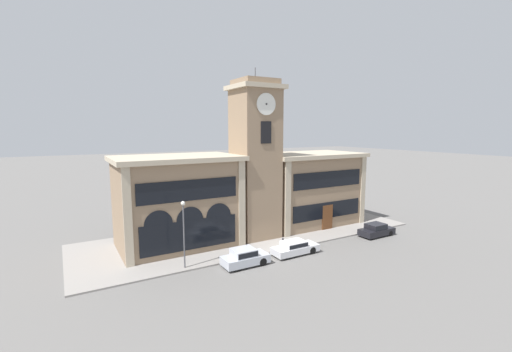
{
  "coord_description": "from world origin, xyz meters",
  "views": [
    {
      "loc": [
        -18.15,
        -26.13,
        11.71
      ],
      "look_at": [
        -1.14,
        3.15,
        7.05
      ],
      "focal_mm": 24.0,
      "sensor_mm": 36.0,
      "label": 1
    }
  ],
  "objects_px": {
    "street_lamp": "(184,224)",
    "bollard": "(283,243)",
    "parked_car_far": "(376,230)",
    "parked_car_near": "(245,257)",
    "parked_car_mid": "(295,247)"
  },
  "relations": [
    {
      "from": "parked_car_far",
      "to": "bollard",
      "type": "xyz_separation_m",
      "value": [
        -11.43,
        1.51,
        -0.06
      ]
    },
    {
      "from": "parked_car_mid",
      "to": "parked_car_near",
      "type": "bearing_deg",
      "value": -179.87
    },
    {
      "from": "parked_car_near",
      "to": "bollard",
      "type": "relative_size",
      "value": 3.81
    },
    {
      "from": "street_lamp",
      "to": "bollard",
      "type": "xyz_separation_m",
      "value": [
        9.78,
        -0.32,
        -3.23
      ]
    },
    {
      "from": "parked_car_near",
      "to": "parked_car_mid",
      "type": "relative_size",
      "value": 0.89
    },
    {
      "from": "street_lamp",
      "to": "bollard",
      "type": "relative_size",
      "value": 5.37
    },
    {
      "from": "street_lamp",
      "to": "parked_car_far",
      "type": "bearing_deg",
      "value": -4.95
    },
    {
      "from": "parked_car_far",
      "to": "street_lamp",
      "type": "bearing_deg",
      "value": 175.18
    },
    {
      "from": "parked_car_near",
      "to": "street_lamp",
      "type": "height_order",
      "value": "street_lamp"
    },
    {
      "from": "parked_car_near",
      "to": "parked_car_far",
      "type": "distance_m",
      "value": 16.48
    },
    {
      "from": "parked_car_near",
      "to": "bollard",
      "type": "height_order",
      "value": "parked_car_near"
    },
    {
      "from": "parked_car_mid",
      "to": "bollard",
      "type": "xyz_separation_m",
      "value": [
        -0.31,
        1.51,
        -0.02
      ]
    },
    {
      "from": "bollard",
      "to": "parked_car_far",
      "type": "bearing_deg",
      "value": -7.54
    },
    {
      "from": "parked_car_mid",
      "to": "bollard",
      "type": "distance_m",
      "value": 1.55
    },
    {
      "from": "parked_car_mid",
      "to": "parked_car_far",
      "type": "xyz_separation_m",
      "value": [
        11.12,
        -0.0,
        0.04
      ]
    }
  ]
}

